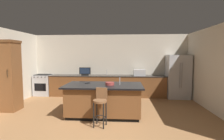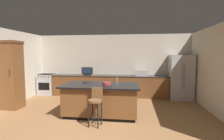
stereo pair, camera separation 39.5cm
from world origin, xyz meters
The scene contains 15 objects.
wall_back centered at (0.00, 4.52, 1.32)m, with size 7.14×0.12×2.64m, color beige.
wall_left centered at (-3.37, 2.26, 1.32)m, with size 0.12×4.92×2.64m, color beige.
wall_right centered at (3.37, 2.26, 1.32)m, with size 0.12×4.92×2.64m, color beige.
counter_back centered at (-0.09, 4.14, 0.45)m, with size 4.91×0.62×0.89m.
kitchen_island centered at (0.04, 1.74, 0.47)m, with size 2.22×1.19×0.91m.
refrigerator centered at (2.82, 4.06, 0.88)m, with size 0.89×0.81×1.76m.
range_oven centered at (-2.91, 4.14, 0.45)m, with size 0.71×0.63×0.91m.
cabinet_tower centered at (-3.03, 2.01, 1.15)m, with size 0.67×0.59×2.22m.
microwave centered at (1.27, 4.14, 1.03)m, with size 0.48×0.36×0.27m, color #B7BABF.
tv_monitor centered at (-1.04, 4.09, 1.05)m, with size 0.48×0.16×0.34m.
sink_faucet_back centered at (-0.11, 4.24, 1.01)m, with size 0.02×0.02×0.24m, color #B2B2B7.
sink_faucet_island centered at (0.50, 1.74, 1.02)m, with size 0.02×0.02×0.22m, color #B2B2B7.
bar_stool_center centered at (0.04, 0.97, 0.56)m, with size 0.34×0.36×0.95m.
fruit_bowl centered at (0.22, 1.68, 0.95)m, with size 0.25×0.25×0.08m, color #993833.
tv_remote centered at (-0.47, 1.91, 0.92)m, with size 0.04×0.17×0.02m, color black.
Camera 1 is at (0.62, -3.22, 1.77)m, focal length 28.03 mm.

